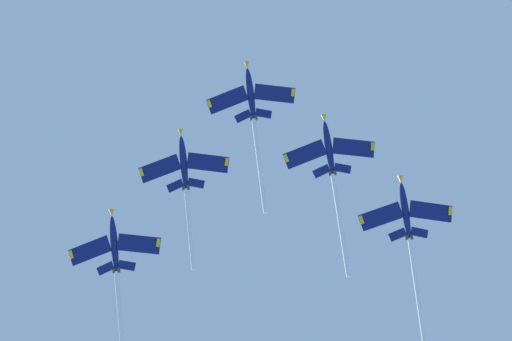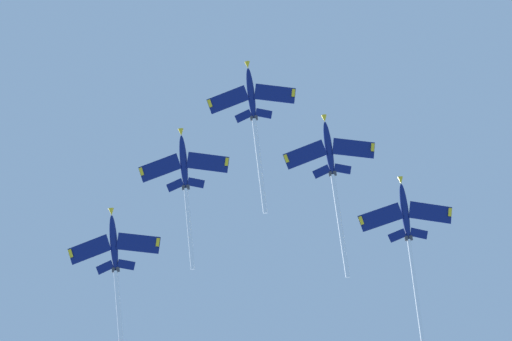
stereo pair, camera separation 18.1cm
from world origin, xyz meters
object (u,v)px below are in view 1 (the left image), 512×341
at_px(jet_lead, 254,117).
at_px(jet_right_wing, 185,179).
at_px(jet_right_outer, 116,268).
at_px(jet_left_wing, 332,171).
at_px(jet_left_outer, 408,230).

relative_size(jet_lead, jet_right_wing, 1.12).
distance_m(jet_lead, jet_right_outer, 44.17).
xyz_separation_m(jet_left_wing, jet_right_wing, (-31.40, -5.43, 1.83)).
height_order(jet_lead, jet_right_wing, jet_lead).
distance_m(jet_left_wing, jet_left_outer, 20.10).
relative_size(jet_right_wing, jet_right_outer, 0.92).
distance_m(jet_right_wing, jet_left_outer, 48.84).
height_order(jet_left_wing, jet_right_outer, jet_left_wing).
height_order(jet_left_outer, jet_right_outer, jet_left_outer).
height_order(jet_right_wing, jet_left_outer, jet_right_wing).
xyz_separation_m(jet_left_wing, jet_left_outer, (12.45, 14.84, -5.37)).
relative_size(jet_left_wing, jet_right_outer, 1.04).
distance_m(jet_lead, jet_left_outer, 41.49).
relative_size(jet_lead, jet_right_outer, 1.03).
bearing_deg(jet_right_outer, jet_left_outer, 6.05).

